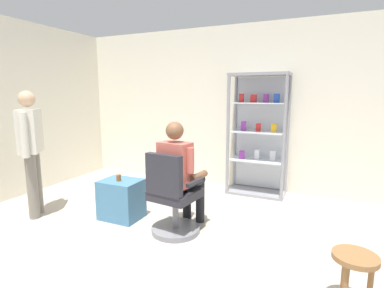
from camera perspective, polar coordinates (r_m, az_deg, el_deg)
The scene contains 9 objects.
ground_plane at distance 2.87m, azimuth -9.79°, elevation -24.25°, with size 7.20×7.20×0.00m, color #B2A899.
back_wall at distance 5.15m, azimuth 8.89°, elevation 6.76°, with size 6.00×0.10×2.70m, color silver.
display_cabinet_main at distance 4.86m, azimuth 12.58°, elevation 1.93°, with size 0.90×0.45×1.90m.
office_chair at distance 3.45m, azimuth -3.72°, elevation -10.80°, with size 0.59×0.56×0.96m.
seated_shopkeeper at distance 3.48m, azimuth -2.21°, elevation -5.09°, with size 0.52×0.60×1.29m.
storage_crate at distance 4.02m, azimuth -13.29°, elevation -10.19°, with size 0.50×0.40×0.50m, color teal.
tea_glass at distance 3.91m, azimuth -13.79°, elevation -6.26°, with size 0.06×0.06×0.08m, color brown.
standing_customer at distance 4.34m, azimuth -28.33°, elevation -0.32°, with size 0.39×0.44×1.63m.
wooden_stool at distance 2.65m, azimuth 28.54°, elevation -19.72°, with size 0.32×0.32×0.44m.
Camera 1 is at (1.37, -1.96, 1.59)m, focal length 28.00 mm.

